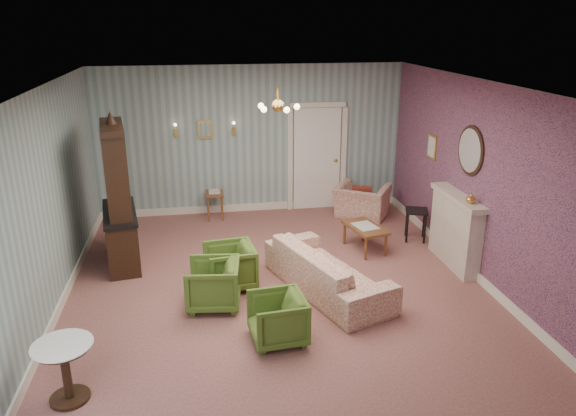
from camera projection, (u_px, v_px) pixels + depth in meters
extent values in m
plane|color=#965F57|center=(279.00, 289.00, 7.91)|extent=(7.00, 7.00, 0.00)
plane|color=white|center=(278.00, 86.00, 6.95)|extent=(7.00, 7.00, 0.00)
plane|color=gray|center=(252.00, 140.00, 10.69)|extent=(6.00, 0.00, 6.00)
plane|color=gray|center=(346.00, 332.00, 4.17)|extent=(6.00, 0.00, 6.00)
plane|color=gray|center=(46.00, 206.00, 6.96)|extent=(0.00, 7.00, 7.00)
plane|color=gray|center=(483.00, 184.00, 7.90)|extent=(0.00, 7.00, 7.00)
plane|color=#BF5F6E|center=(482.00, 184.00, 7.89)|extent=(0.00, 7.00, 7.00)
imported|color=#4D6D26|center=(277.00, 317.00, 6.55)|extent=(0.66, 0.69, 0.66)
imported|color=#4D6D26|center=(213.00, 282.00, 7.34)|extent=(0.73, 0.77, 0.71)
imported|color=#4D6D26|center=(230.00, 264.00, 7.89)|extent=(0.72, 0.76, 0.71)
imported|color=#A94C44|center=(328.00, 262.00, 7.74)|extent=(1.38, 2.32, 0.87)
imported|color=#A94C44|center=(362.00, 196.00, 10.66)|extent=(1.17, 1.07, 0.86)
imported|color=gold|center=(471.00, 198.00, 7.94)|extent=(0.15, 0.15, 0.15)
cube|color=maroon|center=(362.00, 196.00, 10.50)|extent=(0.41, 0.28, 0.39)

